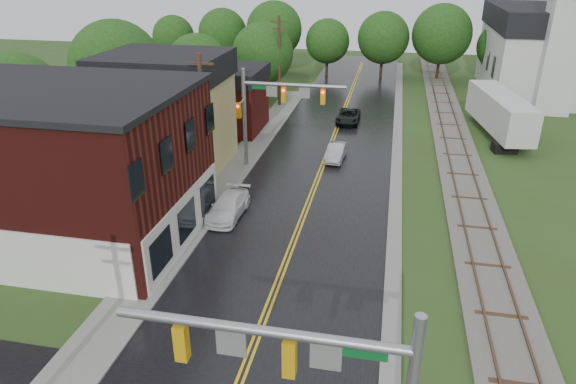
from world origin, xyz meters
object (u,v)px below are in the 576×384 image
(utility_pole_c, at_px, (279,60))
(tree_left_c, at_px, (199,67))
(tree_left_e, at_px, (264,55))
(utility_pole_b, at_px, (204,123))
(semi_trailer, at_px, (500,112))
(traffic_signal_near, at_px, (320,379))
(pickup_white, at_px, (228,207))
(tree_left_a, at_px, (17,106))
(brick_building, at_px, (57,165))
(traffic_signal_far, at_px, (273,102))
(church, at_px, (542,42))
(tree_left_b, at_px, (118,69))
(suv_dark, at_px, (348,116))
(sedan_silver, at_px, (336,152))

(utility_pole_c, distance_m, tree_left_c, 8.16)
(tree_left_c, bearing_deg, tree_left_e, 50.19)
(utility_pole_b, height_order, semi_trailer, utility_pole_b)
(traffic_signal_near, xyz_separation_m, tree_left_c, (-17.32, 37.90, -0.46))
(pickup_white, bearing_deg, tree_left_a, 170.86)
(brick_building, relative_size, traffic_signal_far, 1.95)
(tree_left_c, relative_size, semi_trailer, 0.66)
(utility_pole_b, bearing_deg, brick_building, -129.07)
(church, xyz_separation_m, tree_left_b, (-37.85, -21.84, -0.12))
(tree_left_a, bearing_deg, pickup_white, -11.13)
(brick_building, xyz_separation_m, tree_left_a, (-7.36, 6.90, 0.96))
(church, distance_m, semi_trailer, 17.30)
(tree_left_b, height_order, suv_dark, tree_left_b)
(utility_pole_c, distance_m, tree_left_e, 2.79)
(tree_left_c, bearing_deg, brick_building, -86.86)
(tree_left_e, bearing_deg, utility_pole_b, -85.10)
(brick_building, distance_m, sedan_silver, 20.04)
(tree_left_a, bearing_deg, suv_dark, 40.24)
(tree_left_c, height_order, sedan_silver, tree_left_c)
(traffic_signal_near, distance_m, sedan_silver, 28.05)
(tree_left_c, bearing_deg, traffic_signal_near, -65.44)
(sedan_silver, bearing_deg, church, 55.16)
(church, height_order, traffic_signal_far, church)
(tree_left_e, xyz_separation_m, semi_trailer, (22.60, -7.87, -2.64))
(tree_left_a, height_order, pickup_white, tree_left_a)
(traffic_signal_far, xyz_separation_m, sedan_silver, (4.27, 2.58, -4.38))
(tree_left_b, bearing_deg, tree_left_a, -101.31)
(sedan_silver, bearing_deg, semi_trailer, 36.75)
(church, height_order, semi_trailer, church)
(tree_left_a, relative_size, semi_trailer, 0.75)
(utility_pole_b, bearing_deg, suv_dark, 66.37)
(utility_pole_c, bearing_deg, utility_pole_b, -90.00)
(tree_left_e, bearing_deg, semi_trailer, -19.20)
(sedan_silver, bearing_deg, tree_left_c, 148.48)
(sedan_silver, bearing_deg, tree_left_a, -155.95)
(utility_pole_b, bearing_deg, tree_left_c, 111.49)
(traffic_signal_far, height_order, tree_left_b, tree_left_b)
(brick_building, relative_size, sedan_silver, 3.94)
(traffic_signal_near, xyz_separation_m, tree_left_b, (-21.32, 29.90, 0.75))
(sedan_silver, distance_m, semi_trailer, 15.54)
(tree_left_a, distance_m, suv_dark, 27.42)
(traffic_signal_near, xyz_separation_m, tree_left_e, (-12.32, 43.90, -0.16))
(traffic_signal_near, height_order, traffic_signal_far, same)
(utility_pole_c, distance_m, sedan_silver, 16.81)
(church, distance_m, tree_left_a, 51.01)
(utility_pole_b, xyz_separation_m, utility_pole_c, (0.00, 22.00, 0.00))
(utility_pole_c, relative_size, suv_dark, 2.05)
(traffic_signal_near, relative_size, pickup_white, 1.69)
(church, relative_size, traffic_signal_near, 2.72)
(tree_left_b, height_order, pickup_white, tree_left_b)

